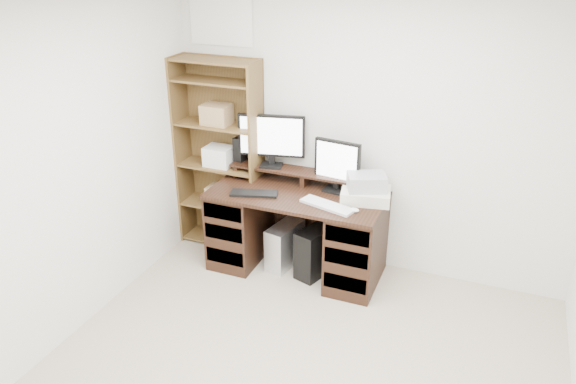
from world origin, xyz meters
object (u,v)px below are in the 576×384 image
Objects in this scene: bookshelf at (220,153)px; tower_black at (318,250)px; printer at (366,195)px; monitor_small at (337,164)px; tower_silver at (285,245)px; monitor_wide at (272,138)px; desk at (297,230)px.

tower_black is at bearing -11.13° from bookshelf.
printer is at bearing -5.45° from bookshelf.
tower_silver is at bearing -150.00° from monitor_small.
monitor_wide is 0.56m from bookshelf.
monitor_wide reaches higher than tower_silver.
bookshelf is at bearing 175.72° from tower_silver.
printer is at bearing 16.30° from tower_silver.
desk is 0.85m from monitor_wide.
tower_black is at bearing 2.09° from desk.
monitor_wide reaches higher than printer.
desk is 0.70m from monitor_small.
monitor_wide reaches higher than desk.
tower_black is (0.32, -0.01, 0.02)m from tower_silver.
printer is 0.92m from tower_silver.
monitor_wide is at bearing -176.51° from monitor_small.
bookshelf reaches higher than monitor_wide.
desk is 0.71m from printer.
monitor_wide is at bearing 159.71° from printer.
monitor_small is 0.91m from tower_silver.
monitor_wide is 0.98m from tower_silver.
monitor_small is 1.13× the size of printer.
monitor_wide reaches higher than monitor_small.
tower_black is at bearing -34.76° from monitor_wide.
monitor_small is 0.80m from tower_black.
printer is (0.91, -0.15, -0.33)m from monitor_wide.
tower_black is at bearing 179.29° from printer.
printer is 0.22× the size of bookshelf.
bookshelf reaches higher than printer.
monitor_wide reaches higher than tower_black.
printer is 0.98× the size of tower_silver.
bookshelf reaches higher than monitor_small.
bookshelf is at bearing -172.73° from tower_black.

